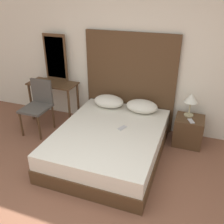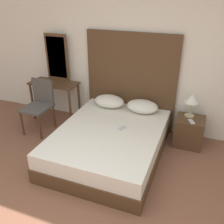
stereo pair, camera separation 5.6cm
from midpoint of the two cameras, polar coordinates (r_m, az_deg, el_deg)
wall_back at (r=4.32m, az=6.75°, el=13.05°), size 10.00×0.06×2.70m
bed at (r=3.85m, az=-0.11°, el=-6.96°), size 1.53×1.97×0.45m
headboard at (r=4.43m, az=4.63°, el=6.80°), size 1.61×0.05×1.71m
pillow_left at (r=4.40m, az=-0.24°, el=2.48°), size 0.53×0.37×0.21m
pillow_right at (r=4.24m, az=7.34°, el=1.27°), size 0.53×0.37×0.21m
phone_on_bed at (r=3.77m, az=2.76°, el=-3.66°), size 0.12×0.17×0.01m
nightstand at (r=4.30m, az=17.52°, el=-4.26°), size 0.45×0.42×0.47m
table_lamp at (r=4.14m, az=18.13°, el=2.68°), size 0.22×0.22×0.38m
phone_on_nightstand at (r=4.09m, az=18.09°, el=-2.10°), size 0.13×0.17×0.01m
vanity_desk at (r=4.87m, az=-12.68°, el=4.93°), size 0.91×0.43×0.76m
vanity_mirror at (r=4.84m, az=-12.17°, el=12.10°), size 0.45×0.03×0.86m
chair at (r=4.58m, az=-15.91°, el=2.09°), size 0.43×0.50×0.92m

